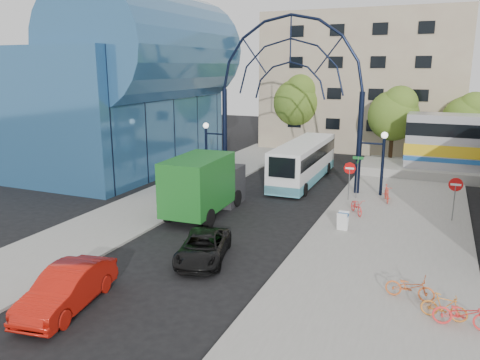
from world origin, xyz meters
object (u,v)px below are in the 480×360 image
at_px(city_bus, 304,161).
at_px(green_truck, 205,184).
at_px(tree_north_c, 468,117).
at_px(bike_far_c, 463,314).
at_px(sandwich_board, 343,219).
at_px(tree_north_a, 395,113).
at_px(stop_sign, 350,172).
at_px(gateway_arch, 290,67).
at_px(bike_far_b, 444,307).
at_px(do_not_enter_sign, 455,189).
at_px(tree_north_b, 299,99).
at_px(red_sedan, 67,288).
at_px(street_name_sign, 358,168).
at_px(bike_far_a, 410,287).
at_px(bike_near_b, 387,193).
at_px(black_suv, 203,247).
at_px(bike_near_a, 357,206).

height_order(city_bus, green_truck, green_truck).
bearing_deg(tree_north_c, bike_far_c, -91.86).
xyz_separation_m(sandwich_board, tree_north_a, (0.52, 19.95, 3.86)).
bearing_deg(stop_sign, gateway_arch, 157.37).
bearing_deg(tree_north_c, bike_far_b, -92.99).
relative_size(stop_sign, do_not_enter_sign, 1.01).
bearing_deg(do_not_enter_sign, gateway_arch, 160.01).
bearing_deg(tree_north_c, tree_north_a, -161.56).
height_order(tree_north_b, red_sedan, tree_north_b).
relative_size(gateway_arch, street_name_sign, 4.87).
bearing_deg(tree_north_b, city_bus, -71.98).
xyz_separation_m(street_name_sign, bike_far_a, (4.20, -13.22, -1.54)).
bearing_deg(red_sedan, bike_near_b, 54.22).
xyz_separation_m(street_name_sign, sandwich_board, (0.40, -6.62, -1.39)).
xyz_separation_m(tree_north_a, black_suv, (-5.63, -26.12, -4.00)).
relative_size(street_name_sign, black_suv, 0.64).
height_order(street_name_sign, black_suv, street_name_sign).
relative_size(gateway_arch, bike_far_a, 7.64).
height_order(street_name_sign, tree_north_b, tree_north_b).
xyz_separation_m(gateway_arch, black_suv, (0.49, -14.20, -7.95)).
xyz_separation_m(sandwich_board, tree_north_c, (6.52, 21.95, 3.53)).
bearing_deg(city_bus, bike_far_a, -62.92).
distance_m(tree_north_a, bike_far_c, 28.69).
bearing_deg(city_bus, bike_far_c, -60.49).
bearing_deg(bike_near_b, bike_far_b, -89.56).
relative_size(gateway_arch, do_not_enter_sign, 5.50).
xyz_separation_m(gateway_arch, sandwich_board, (5.60, -8.02, -7.81)).
bearing_deg(do_not_enter_sign, bike_far_c, -89.29).
height_order(street_name_sign, bike_near_b, street_name_sign).
height_order(bike_near_a, bike_far_b, bike_near_a).
bearing_deg(bike_far_c, do_not_enter_sign, -1.00).
xyz_separation_m(tree_north_c, city_bus, (-11.53, -11.74, -2.69)).
distance_m(stop_sign, tree_north_b, 20.18).
bearing_deg(black_suv, red_sedan, -129.06).
xyz_separation_m(city_bus, red_sedan, (-2.65, -22.19, -0.83)).
bearing_deg(bike_far_c, gateway_arch, 33.10).
height_order(do_not_enter_sign, bike_far_b, do_not_enter_sign).
distance_m(city_bus, green_truck, 10.61).
bearing_deg(bike_near_a, gateway_arch, 111.82).
distance_m(bike_near_a, bike_far_b, 11.87).
height_order(gateway_arch, bike_far_c, gateway_arch).
relative_size(sandwich_board, tree_north_c, 0.15).
bearing_deg(bike_far_b, tree_north_c, 2.90).
xyz_separation_m(tree_north_a, tree_north_c, (6.00, 2.00, -0.33)).
distance_m(stop_sign, bike_far_a, 13.51).
xyz_separation_m(green_truck, bike_near_a, (8.44, 3.08, -1.20)).
bearing_deg(bike_near_a, stop_sign, 81.13).
bearing_deg(do_not_enter_sign, bike_near_b, 146.79).
xyz_separation_m(tree_north_b, bike_far_b, (14.45, -31.64, -4.69)).
height_order(green_truck, bike_far_c, green_truck).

